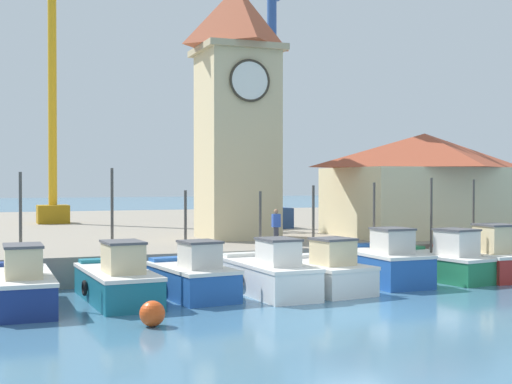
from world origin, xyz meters
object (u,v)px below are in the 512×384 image
(fishing_boat_right_inner, at_px, (443,262))
(dock_worker_near_tower, at_px, (276,227))
(fishing_boat_mid_left, at_px, (268,274))
(fishing_boat_far_left, at_px, (22,286))
(fishing_boat_left_outer, at_px, (117,281))
(port_crane_far, at_px, (51,100))
(fishing_boat_right_outer, at_px, (483,259))
(clock_tower, at_px, (237,105))
(warehouse_right, at_px, (425,183))
(port_crane_near, at_px, (272,110))
(mooring_buoy, at_px, (152,314))
(fishing_boat_left_inner, at_px, (192,277))
(fishing_boat_center, at_px, (322,273))
(fishing_boat_mid_right, at_px, (382,263))

(fishing_boat_right_inner, xyz_separation_m, dock_worker_near_tower, (-5.77, 3.71, 1.32))
(fishing_boat_mid_left, distance_m, fishing_boat_right_inner, 8.05)
(fishing_boat_far_left, relative_size, fishing_boat_left_outer, 0.99)
(fishing_boat_left_outer, xyz_separation_m, port_crane_far, (0.04, 25.35, 8.58))
(fishing_boat_right_inner, height_order, fishing_boat_right_outer, fishing_boat_right_inner)
(clock_tower, distance_m, warehouse_right, 10.61)
(port_crane_near, bearing_deg, mooring_buoy, -120.18)
(fishing_boat_mid_left, bearing_deg, mooring_buoy, -141.29)
(fishing_boat_right_outer, bearing_deg, mooring_buoy, -161.78)
(port_crane_near, bearing_deg, fishing_boat_right_inner, -84.97)
(mooring_buoy, bearing_deg, fishing_boat_left_inner, 61.66)
(clock_tower, relative_size, mooring_buoy, 19.61)
(fishing_boat_center, height_order, clock_tower, clock_tower)
(fishing_boat_center, bearing_deg, dock_worker_near_tower, 88.01)
(fishing_boat_mid_left, xyz_separation_m, fishing_boat_right_outer, (9.94, 0.89, 0.03))
(clock_tower, bearing_deg, fishing_boat_right_outer, -48.50)
(warehouse_right, bearing_deg, mooring_buoy, -144.38)
(warehouse_right, relative_size, port_crane_far, 0.44)
(clock_tower, bearing_deg, fishing_boat_right_inner, -56.27)
(fishing_boat_center, distance_m, warehouse_right, 13.30)
(fishing_boat_right_outer, distance_m, mooring_buoy, 15.76)
(fishing_boat_mid_left, bearing_deg, port_crane_near, 67.50)
(fishing_boat_far_left, xyz_separation_m, fishing_boat_mid_left, (8.25, -0.09, -0.00))
(fishing_boat_left_outer, height_order, fishing_boat_right_inner, fishing_boat_left_outer)
(fishing_boat_right_inner, xyz_separation_m, mooring_buoy, (-13.03, -5.00, -0.34))
(fishing_boat_center, relative_size, fishing_boat_right_outer, 0.95)
(fishing_boat_far_left, height_order, clock_tower, clock_tower)
(fishing_boat_left_outer, xyz_separation_m, clock_tower, (7.46, 9.35, 6.99))
(port_crane_near, distance_m, port_crane_far, 15.27)
(port_crane_far, bearing_deg, dock_worker_near_tower, -70.46)
(mooring_buoy, relative_size, dock_worker_near_tower, 0.44)
(fishing_boat_right_inner, relative_size, dock_worker_near_tower, 3.07)
(mooring_buoy, bearing_deg, port_crane_far, 90.35)
(port_crane_far, height_order, mooring_buoy, port_crane_far)
(fishing_boat_mid_left, height_order, port_crane_far, port_crane_far)
(fishing_boat_far_left, height_order, fishing_boat_mid_right, fishing_boat_far_left)
(fishing_boat_center, xyz_separation_m, port_crane_far, (-7.27, 25.71, 8.61))
(fishing_boat_far_left, height_order, fishing_boat_mid_left, fishing_boat_far_left)
(fishing_boat_left_inner, relative_size, warehouse_right, 0.46)
(fishing_boat_right_inner, bearing_deg, port_crane_near, 95.03)
(fishing_boat_mid_left, xyz_separation_m, dock_worker_near_tower, (2.23, 4.67, 1.31))
(fishing_boat_left_outer, height_order, fishing_boat_right_outer, fishing_boat_left_outer)
(fishing_boat_far_left, xyz_separation_m, fishing_boat_mid_right, (13.34, 0.74, 0.07))
(fishing_boat_mid_left, xyz_separation_m, fishing_boat_center, (2.06, -0.09, -0.03))
(mooring_buoy, bearing_deg, clock_tower, 62.08)
(fishing_boat_mid_right, bearing_deg, fishing_boat_right_outer, 0.77)
(fishing_boat_left_inner, height_order, mooring_buoy, fishing_boat_left_inner)
(fishing_boat_far_left, xyz_separation_m, port_crane_near, (14.91, 15.99, 7.49))
(clock_tower, distance_m, port_crane_far, 17.71)
(fishing_boat_mid_left, bearing_deg, fishing_boat_left_outer, 177.01)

